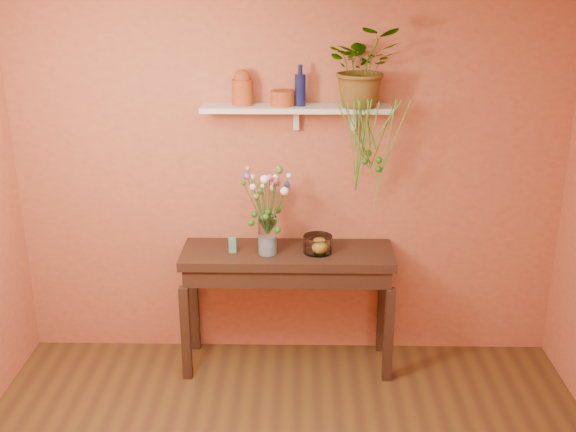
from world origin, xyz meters
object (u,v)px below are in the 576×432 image
glass_vase (267,238)px  blue_bottle (300,89)px  glass_bowl (318,245)px  bouquet (268,192)px  spider_plant (363,67)px  sideboard (288,268)px  terracotta_jug (242,88)px

glass_vase → blue_bottle: bearing=39.9°
glass_vase → glass_bowl: size_ratio=1.34×
glass_vase → bouquet: size_ratio=0.55×
spider_plant → blue_bottle: bearing=176.4°
sideboard → glass_bowl: glass_bowl is taller
terracotta_jug → glass_bowl: terracotta_jug is taller
blue_bottle → sideboard: bearing=-122.3°
bouquet → glass_bowl: size_ratio=2.43×
glass_bowl → blue_bottle: bearing=130.4°
terracotta_jug → glass_bowl: (0.53, -0.17, -1.08)m
terracotta_jug → sideboard: bearing=-26.1°
blue_bottle → bouquet: 0.73m
spider_plant → bouquet: 1.06m
blue_bottle → bouquet: size_ratio=0.55×
blue_bottle → bouquet: blue_bottle is taller
bouquet → glass_bowl: (0.35, 0.05, -0.41)m
blue_bottle → glass_bowl: 1.09m
sideboard → glass_vase: (-0.14, -0.05, 0.25)m
glass_bowl → terracotta_jug: bearing=161.8°
spider_plant → glass_bowl: 1.27m
spider_plant → bouquet: bearing=-164.8°
sideboard → spider_plant: spider_plant is taller
bouquet → sideboard: bearing=26.4°
terracotta_jug → bouquet: size_ratio=0.49×
sideboard → terracotta_jug: bearing=153.9°
terracotta_jug → blue_bottle: 0.39m
spider_plant → sideboard: bearing=-168.1°
blue_bottle → spider_plant: spider_plant is taller
sideboard → terracotta_jug: (-0.31, 0.15, 1.27)m
blue_bottle → glass_bowl: bearing=-49.6°
spider_plant → bouquet: (-0.64, -0.17, -0.82)m
terracotta_jug → spider_plant: spider_plant is taller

